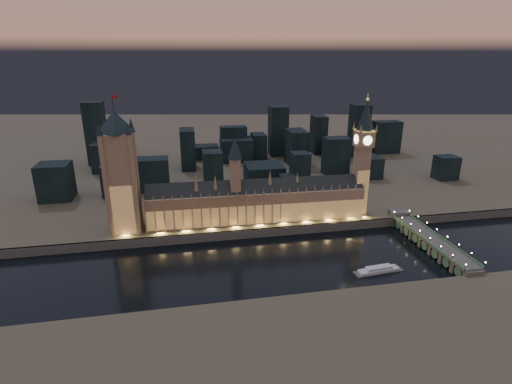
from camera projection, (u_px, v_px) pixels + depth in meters
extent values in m
plane|color=black|center=(263.00, 260.00, 318.87)|extent=(2000.00, 2000.00, 0.00)
cube|color=brown|center=(211.00, 132.00, 799.38)|extent=(2000.00, 960.00, 8.00)
cube|color=#435041|center=(253.00, 233.00, 355.53)|extent=(2000.00, 2.50, 8.00)
cube|color=#8A7A51|center=(257.00, 206.00, 370.29)|extent=(200.47, 25.49, 28.00)
cube|color=tan|center=(259.00, 215.00, 362.46)|extent=(200.00, 0.50, 18.00)
cube|color=black|center=(257.00, 188.00, 364.64)|extent=(200.37, 21.75, 16.26)
cube|color=#8A7A51|center=(235.00, 176.00, 356.81)|extent=(9.00, 9.00, 32.00)
cone|color=#17282C|center=(235.00, 149.00, 348.49)|extent=(13.00, 13.00, 18.00)
cube|color=#8A7A51|center=(145.00, 218.00, 342.95)|extent=(1.20, 1.20, 28.00)
cone|color=#8A7A51|center=(144.00, 199.00, 337.85)|extent=(2.00, 2.00, 6.00)
cube|color=#8A7A51|center=(155.00, 217.00, 344.35)|extent=(1.20, 1.20, 28.00)
cone|color=#8A7A51|center=(153.00, 199.00, 339.25)|extent=(2.00, 2.00, 6.00)
cube|color=#8A7A51|center=(164.00, 217.00, 345.75)|extent=(1.20, 1.20, 28.00)
cone|color=#8A7A51|center=(163.00, 198.00, 340.65)|extent=(2.00, 2.00, 6.00)
cube|color=#8A7A51|center=(174.00, 216.00, 347.16)|extent=(1.20, 1.20, 28.00)
cone|color=#8A7A51|center=(172.00, 197.00, 342.06)|extent=(2.00, 2.00, 6.00)
cube|color=#8A7A51|center=(183.00, 215.00, 348.56)|extent=(1.20, 1.20, 28.00)
cone|color=#8A7A51|center=(182.00, 197.00, 343.46)|extent=(2.00, 2.00, 6.00)
cube|color=#8A7A51|center=(192.00, 215.00, 349.96)|extent=(1.20, 1.20, 28.00)
cone|color=#8A7A51|center=(191.00, 196.00, 344.86)|extent=(2.00, 2.00, 6.00)
cube|color=#8A7A51|center=(201.00, 214.00, 351.36)|extent=(1.20, 1.20, 28.00)
cone|color=#8A7A51|center=(201.00, 196.00, 346.26)|extent=(2.00, 2.00, 6.00)
cube|color=#8A7A51|center=(211.00, 213.00, 352.76)|extent=(1.20, 1.20, 28.00)
cone|color=#8A7A51|center=(210.00, 195.00, 347.66)|extent=(2.00, 2.00, 6.00)
cube|color=#8A7A51|center=(220.00, 213.00, 354.16)|extent=(1.20, 1.20, 28.00)
cone|color=#8A7A51|center=(219.00, 194.00, 349.06)|extent=(2.00, 2.00, 6.00)
cube|color=#8A7A51|center=(229.00, 212.00, 355.57)|extent=(1.20, 1.20, 28.00)
cone|color=#8A7A51|center=(228.00, 194.00, 350.47)|extent=(2.00, 2.00, 6.00)
cube|color=#8A7A51|center=(237.00, 211.00, 356.97)|extent=(1.20, 1.20, 28.00)
cone|color=#8A7A51|center=(237.00, 193.00, 351.87)|extent=(2.00, 2.00, 6.00)
cube|color=#8A7A51|center=(246.00, 211.00, 358.37)|extent=(1.20, 1.20, 28.00)
cone|color=#8A7A51|center=(246.00, 193.00, 353.27)|extent=(2.00, 2.00, 6.00)
cube|color=#8A7A51|center=(255.00, 210.00, 359.77)|extent=(1.20, 1.20, 28.00)
cone|color=#8A7A51|center=(255.00, 192.00, 354.67)|extent=(2.00, 2.00, 6.00)
cube|color=#8A7A51|center=(264.00, 209.00, 361.17)|extent=(1.20, 1.20, 28.00)
cone|color=#8A7A51|center=(264.00, 192.00, 356.07)|extent=(2.00, 2.00, 6.00)
cube|color=#8A7A51|center=(272.00, 209.00, 362.57)|extent=(1.20, 1.20, 28.00)
cone|color=#8A7A51|center=(272.00, 191.00, 357.47)|extent=(2.00, 2.00, 6.00)
cube|color=#8A7A51|center=(281.00, 208.00, 363.98)|extent=(1.20, 1.20, 28.00)
cone|color=#8A7A51|center=(281.00, 191.00, 358.88)|extent=(2.00, 2.00, 6.00)
cube|color=#8A7A51|center=(289.00, 208.00, 365.38)|extent=(1.20, 1.20, 28.00)
cone|color=#8A7A51|center=(290.00, 190.00, 360.28)|extent=(2.00, 2.00, 6.00)
cube|color=#8A7A51|center=(298.00, 207.00, 366.78)|extent=(1.20, 1.20, 28.00)
cone|color=#8A7A51|center=(298.00, 189.00, 361.68)|extent=(2.00, 2.00, 6.00)
cube|color=#8A7A51|center=(306.00, 206.00, 368.18)|extent=(1.20, 1.20, 28.00)
cone|color=#8A7A51|center=(307.00, 189.00, 363.08)|extent=(2.00, 2.00, 6.00)
cube|color=#8A7A51|center=(314.00, 206.00, 369.58)|extent=(1.20, 1.20, 28.00)
cone|color=#8A7A51|center=(315.00, 188.00, 364.48)|extent=(2.00, 2.00, 6.00)
cube|color=#8A7A51|center=(323.00, 205.00, 370.98)|extent=(1.20, 1.20, 28.00)
cone|color=#8A7A51|center=(323.00, 188.00, 365.88)|extent=(2.00, 2.00, 6.00)
cube|color=#8A7A51|center=(331.00, 205.00, 372.39)|extent=(1.20, 1.20, 28.00)
cone|color=#8A7A51|center=(332.00, 187.00, 367.28)|extent=(2.00, 2.00, 6.00)
cube|color=#8A7A51|center=(339.00, 204.00, 373.79)|extent=(1.20, 1.20, 28.00)
cone|color=#8A7A51|center=(340.00, 187.00, 368.69)|extent=(2.00, 2.00, 6.00)
cube|color=#8A7A51|center=(347.00, 204.00, 375.19)|extent=(1.20, 1.20, 28.00)
cone|color=#8A7A51|center=(348.00, 186.00, 370.09)|extent=(2.00, 2.00, 6.00)
cube|color=#8A7A51|center=(355.00, 203.00, 376.59)|extent=(1.20, 1.20, 28.00)
cone|color=#8A7A51|center=(356.00, 186.00, 371.49)|extent=(2.00, 2.00, 6.00)
cube|color=#8A7A51|center=(363.00, 202.00, 377.99)|extent=(1.20, 1.20, 28.00)
cone|color=#8A7A51|center=(364.00, 185.00, 372.89)|extent=(2.00, 2.00, 6.00)
cone|color=#8A7A51|center=(196.00, 181.00, 351.67)|extent=(4.40, 4.40, 18.00)
cone|color=#8A7A51|center=(215.00, 182.00, 355.32)|extent=(4.40, 4.40, 14.00)
cone|color=#8A7A51|center=(270.00, 178.00, 363.74)|extent=(4.40, 4.40, 16.00)
cone|color=#8A7A51|center=(297.00, 179.00, 368.97)|extent=(4.40, 4.40, 12.00)
cube|color=#8A7A51|center=(122.00, 183.00, 340.00)|extent=(22.36, 22.36, 86.50)
cube|color=tan|center=(123.00, 211.00, 336.69)|extent=(22.00, 0.50, 44.00)
cone|color=#17282C|center=(115.00, 122.00, 322.61)|extent=(31.68, 31.68, 18.00)
cylinder|color=black|center=(113.00, 103.00, 317.62)|extent=(0.50, 0.50, 12.00)
cube|color=#AB1712|center=(115.00, 97.00, 316.51)|extent=(4.00, 0.15, 2.50)
cylinder|color=#8A7A51|center=(107.00, 188.00, 327.88)|extent=(4.40, 4.40, 86.50)
cone|color=#17282C|center=(99.00, 130.00, 311.82)|extent=(5.20, 5.20, 10.00)
cylinder|color=#8A7A51|center=(111.00, 180.00, 348.26)|extent=(4.40, 4.40, 86.50)
cone|color=#17282C|center=(104.00, 125.00, 332.21)|extent=(5.20, 5.20, 10.00)
cylinder|color=#8A7A51|center=(134.00, 186.00, 331.73)|extent=(4.40, 4.40, 86.50)
cone|color=#17282C|center=(128.00, 129.00, 315.68)|extent=(5.20, 5.20, 10.00)
cylinder|color=#8A7A51|center=(137.00, 178.00, 352.12)|extent=(4.40, 4.40, 86.50)
cone|color=#17282C|center=(131.00, 124.00, 336.06)|extent=(5.20, 5.20, 10.00)
cube|color=#8A7A51|center=(360.00, 180.00, 381.65)|extent=(12.38, 12.38, 65.70)
cube|color=tan|center=(362.00, 193.00, 379.52)|extent=(12.00, 0.50, 44.00)
cube|color=#8A7A51|center=(364.00, 139.00, 368.32)|extent=(15.00, 15.00, 14.47)
cube|color=#F2C64C|center=(365.00, 130.00, 365.71)|extent=(15.75, 15.75, 1.20)
cone|color=#17282C|center=(366.00, 116.00, 361.18)|extent=(18.00, 18.00, 26.00)
sphere|color=#F2C64C|center=(368.00, 99.00, 356.36)|extent=(2.80, 2.80, 2.80)
cylinder|color=#F2C64C|center=(368.00, 96.00, 355.53)|extent=(0.40, 0.40, 5.00)
cylinder|color=#FFF2BF|center=(368.00, 141.00, 361.13)|extent=(8.40, 0.50, 8.40)
cylinder|color=#FFF2BF|center=(360.00, 137.00, 375.50)|extent=(8.40, 0.50, 8.40)
cylinder|color=#FFF2BF|center=(356.00, 139.00, 366.96)|extent=(0.50, 8.40, 8.40)
cylinder|color=#FFF2BF|center=(372.00, 139.00, 369.67)|extent=(0.50, 8.40, 8.40)
cone|color=#8A7A51|center=(361.00, 128.00, 356.31)|extent=(2.60, 2.60, 8.00)
cone|color=#8A7A51|center=(354.00, 126.00, 370.21)|extent=(2.60, 2.60, 8.00)
cone|color=#8A7A51|center=(377.00, 128.00, 358.94)|extent=(2.60, 2.60, 8.00)
cone|color=#8A7A51|center=(369.00, 125.00, 372.84)|extent=(2.60, 2.60, 8.00)
cube|color=#435041|center=(433.00, 240.00, 331.38)|extent=(16.41, 100.00, 1.60)
cube|color=#3B6B46|center=(424.00, 239.00, 329.55)|extent=(0.80, 100.00, 1.60)
cube|color=#3B6B46|center=(441.00, 237.00, 332.28)|extent=(0.80, 100.00, 1.60)
cube|color=#435041|center=(398.00, 215.00, 382.59)|extent=(16.41, 12.00, 9.50)
cube|color=#435041|center=(473.00, 276.00, 286.77)|extent=(14.77, 4.00, 9.50)
cylinder|color=black|center=(465.00, 267.00, 282.62)|extent=(0.30, 0.30, 4.40)
sphere|color=#FFD88C|center=(466.00, 264.00, 281.85)|extent=(1.00, 1.00, 1.00)
cylinder|color=black|center=(485.00, 265.00, 285.35)|extent=(0.30, 0.30, 4.40)
sphere|color=#FFD88C|center=(485.00, 262.00, 284.59)|extent=(1.00, 1.00, 1.00)
cube|color=#435041|center=(460.00, 267.00, 300.00)|extent=(14.77, 4.00, 9.50)
cylinder|color=black|center=(452.00, 258.00, 295.86)|extent=(0.30, 0.30, 4.40)
sphere|color=#FFD88C|center=(453.00, 255.00, 295.09)|extent=(1.00, 1.00, 1.00)
cylinder|color=black|center=(471.00, 256.00, 298.59)|extent=(0.30, 0.30, 4.40)
sphere|color=#FFD88C|center=(472.00, 253.00, 297.83)|extent=(1.00, 1.00, 1.00)
cube|color=#435041|center=(448.00, 257.00, 313.24)|extent=(14.77, 4.00, 9.50)
cylinder|color=black|center=(441.00, 249.00, 309.09)|extent=(0.30, 0.30, 4.40)
sphere|color=#FFD88C|center=(441.00, 246.00, 308.33)|extent=(1.00, 1.00, 1.00)
cylinder|color=black|center=(459.00, 247.00, 311.83)|extent=(0.30, 0.30, 4.40)
sphere|color=#FFD88C|center=(459.00, 244.00, 311.06)|extent=(1.00, 1.00, 1.00)
cube|color=#435041|center=(437.00, 249.00, 326.48)|extent=(14.77, 4.00, 9.50)
cylinder|color=black|center=(430.00, 241.00, 322.33)|extent=(0.30, 0.30, 4.40)
sphere|color=#FFD88C|center=(430.00, 238.00, 321.57)|extent=(1.00, 1.00, 1.00)
cylinder|color=black|center=(447.00, 239.00, 325.07)|extent=(0.30, 0.30, 4.40)
sphere|color=#FFD88C|center=(448.00, 237.00, 324.30)|extent=(1.00, 1.00, 1.00)
cube|color=#435041|center=(427.00, 241.00, 339.71)|extent=(14.77, 4.00, 9.50)
cylinder|color=black|center=(420.00, 233.00, 335.57)|extent=(0.30, 0.30, 4.40)
sphere|color=#FFD88C|center=(420.00, 231.00, 334.80)|extent=(1.00, 1.00, 1.00)
cylinder|color=black|center=(437.00, 232.00, 338.30)|extent=(0.30, 0.30, 4.40)
sphere|color=#FFD88C|center=(437.00, 229.00, 337.54)|extent=(1.00, 1.00, 1.00)
cube|color=#435041|center=(417.00, 234.00, 352.95)|extent=(14.77, 4.00, 9.50)
cylinder|color=black|center=(411.00, 226.00, 348.81)|extent=(0.30, 0.30, 4.40)
sphere|color=#FFD88C|center=(411.00, 224.00, 348.04)|extent=(1.00, 1.00, 1.00)
cylinder|color=black|center=(427.00, 225.00, 351.54)|extent=(0.30, 0.30, 4.40)
sphere|color=#FFD88C|center=(427.00, 223.00, 350.78)|extent=(1.00, 1.00, 1.00)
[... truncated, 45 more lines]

